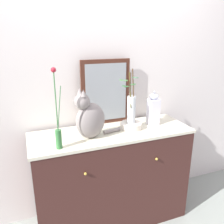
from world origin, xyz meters
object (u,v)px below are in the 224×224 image
Objects in this scene: mirror_leaning at (106,92)px; jar_lidded_porcelain at (153,110)px; vase_glass_clear at (131,107)px; vase_slim_green at (58,129)px; sideboard at (112,177)px; bowl_porcelain at (131,126)px; cat_sitting at (89,118)px.

jar_lidded_porcelain is (0.40, -0.19, -0.16)m from mirror_leaning.
mirror_leaning is 0.29m from vase_glass_clear.
vase_slim_green is at bearing -166.05° from vase_glass_clear.
mirror_leaning reaches higher than sideboard.
vase_glass_clear reaches higher than bowl_porcelain.
cat_sitting is 1.31× the size of jar_lidded_porcelain.
mirror_leaning is 1.00× the size of vase_slim_green.
mirror_leaning reaches higher than bowl_porcelain.
sideboard is 7.34× the size of bowl_porcelain.
mirror_leaning is 1.43× the size of cat_sitting.
vase_slim_green reaches higher than bowl_porcelain.
vase_glass_clear is (-0.00, -0.00, 0.17)m from bowl_porcelain.
jar_lidded_porcelain is at bearing -25.91° from mirror_leaning.
cat_sitting is at bearing -172.25° from jar_lidded_porcelain.
vase_slim_green is (-0.48, -0.16, 0.62)m from sideboard.
cat_sitting is 0.41m from vase_glass_clear.
cat_sitting reaches higher than bowl_porcelain.
sideboard is 0.80m from mirror_leaning.
jar_lidded_porcelain is at bearing 5.42° from vase_glass_clear.
sideboard is at bearing 18.33° from vase_slim_green.
mirror_leaning is at bearing 37.03° from vase_slim_green.
vase_slim_green is at bearing -166.10° from bowl_porcelain.
mirror_leaning is 0.39m from cat_sitting.
cat_sitting is 0.86× the size of vase_glass_clear.
vase_glass_clear is 1.52× the size of jar_lidded_porcelain.
jar_lidded_porcelain is (0.24, 0.02, 0.12)m from bowl_porcelain.
sideboard is 2.37× the size of vase_slim_green.
cat_sitting is 2.17× the size of bowl_porcelain.
vase_glass_clear is at bearing -174.58° from jar_lidded_porcelain.
mirror_leaning is 3.11× the size of bowl_porcelain.
vase_slim_green is (-0.51, -0.38, -0.14)m from mirror_leaning.
cat_sitting reaches higher than sideboard.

